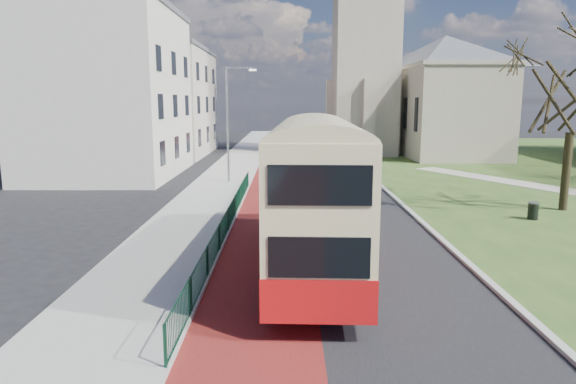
{
  "coord_description": "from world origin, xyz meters",
  "views": [
    {
      "loc": [
        -0.35,
        -18.17,
        5.76
      ],
      "look_at": [
        -0.3,
        3.0,
        2.0
      ],
      "focal_mm": 32.0,
      "sensor_mm": 36.0,
      "label": 1
    }
  ],
  "objects_px": {
    "litter_bin": "(533,211)",
    "winter_tree_near": "(576,69)",
    "bus": "(315,187)",
    "streetlamp": "(230,118)"
  },
  "relations": [
    {
      "from": "winter_tree_near",
      "to": "litter_bin",
      "type": "bearing_deg",
      "value": -140.18
    },
    {
      "from": "winter_tree_near",
      "to": "litter_bin",
      "type": "relative_size",
      "value": 12.38
    },
    {
      "from": "bus",
      "to": "winter_tree_near",
      "type": "bearing_deg",
      "value": 36.55
    },
    {
      "from": "bus",
      "to": "litter_bin",
      "type": "height_order",
      "value": "bus"
    },
    {
      "from": "streetlamp",
      "to": "bus",
      "type": "relative_size",
      "value": 0.66
    },
    {
      "from": "litter_bin",
      "to": "winter_tree_near",
      "type": "bearing_deg",
      "value": 39.82
    },
    {
      "from": "litter_bin",
      "to": "bus",
      "type": "bearing_deg",
      "value": -147.2
    },
    {
      "from": "streetlamp",
      "to": "winter_tree_near",
      "type": "xyz_separation_m",
      "value": [
        18.72,
        -9.45,
        2.79
      ]
    },
    {
      "from": "streetlamp",
      "to": "litter_bin",
      "type": "bearing_deg",
      "value": -35.98
    },
    {
      "from": "streetlamp",
      "to": "bus",
      "type": "bearing_deg",
      "value": -75.17
    }
  ]
}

